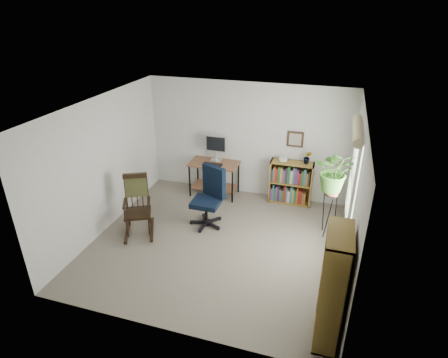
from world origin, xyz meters
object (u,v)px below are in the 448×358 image
(tall_bookshelf, at_px, (332,288))
(low_bookshelf, at_px, (291,183))
(desk, at_px, (214,179))
(rocking_chair, at_px, (137,206))
(office_chair, at_px, (206,198))

(tall_bookshelf, bearing_deg, low_bookshelf, 105.78)
(desk, height_order, low_bookshelf, low_bookshelf)
(rocking_chair, relative_size, low_bookshelf, 1.21)
(office_chair, distance_m, tall_bookshelf, 3.03)
(desk, xyz_separation_m, tall_bookshelf, (2.54, -3.19, 0.41))
(desk, distance_m, office_chair, 1.25)
(desk, bearing_deg, tall_bookshelf, -51.43)
(office_chair, bearing_deg, rocking_chair, -128.75)
(desk, distance_m, tall_bookshelf, 4.09)
(office_chair, height_order, tall_bookshelf, tall_bookshelf)
(rocking_chair, xyz_separation_m, tall_bookshelf, (3.37, -1.39, 0.22))
(low_bookshelf, bearing_deg, tall_bookshelf, -74.22)
(desk, relative_size, low_bookshelf, 1.13)
(rocking_chair, height_order, tall_bookshelf, tall_bookshelf)
(tall_bookshelf, bearing_deg, rocking_chair, 157.64)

